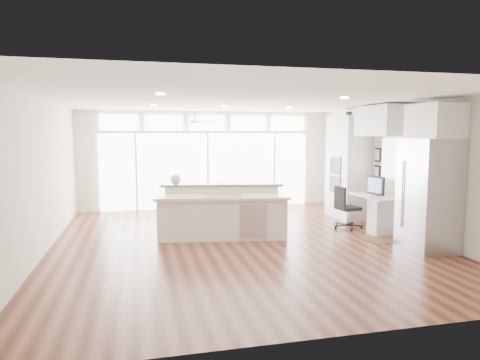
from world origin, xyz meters
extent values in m
cube|color=#3F1D13|center=(0.00, 0.00, -0.01)|extent=(7.00, 8.00, 0.02)
cube|color=white|center=(0.00, 0.00, 2.70)|extent=(7.00, 8.00, 0.02)
cube|color=beige|center=(0.00, 4.00, 1.35)|extent=(7.00, 0.04, 2.70)
cube|color=beige|center=(0.00, -4.00, 1.35)|extent=(7.00, 0.04, 2.70)
cube|color=beige|center=(-3.50, 0.00, 1.35)|extent=(0.04, 8.00, 2.70)
cube|color=beige|center=(3.50, 0.00, 1.35)|extent=(0.04, 8.00, 2.70)
cube|color=white|center=(0.00, 3.94, 1.05)|extent=(5.80, 0.06, 2.08)
cube|color=white|center=(0.00, 3.94, 2.38)|extent=(5.90, 0.06, 0.40)
cube|color=silver|center=(3.46, 0.30, 1.55)|extent=(0.04, 0.85, 0.85)
cube|color=silver|center=(-0.50, 2.80, 2.48)|extent=(1.16, 1.16, 0.32)
cube|color=white|center=(0.00, 0.20, 2.68)|extent=(3.40, 3.00, 0.02)
cube|color=silver|center=(3.17, 1.80, 1.25)|extent=(0.64, 1.20, 2.50)
cube|color=silver|center=(3.13, 0.30, 0.38)|extent=(0.72, 1.30, 0.76)
cube|color=silver|center=(3.17, 0.30, 2.35)|extent=(0.64, 1.30, 0.64)
cube|color=#AEAEB2|center=(3.11, -1.35, 1.00)|extent=(0.76, 0.90, 2.00)
cube|color=silver|center=(3.17, -1.35, 2.30)|extent=(0.64, 0.90, 0.60)
cube|color=black|center=(3.46, 0.92, 1.40)|extent=(0.06, 0.22, 0.80)
cube|color=silver|center=(-0.27, 0.40, 0.52)|extent=(2.75, 1.42, 1.04)
cube|color=#341C10|center=(2.79, -0.46, 0.01)|extent=(0.92, 0.75, 0.01)
cube|color=black|center=(2.58, 0.61, 0.47)|extent=(0.53, 0.50, 0.93)
sphere|color=silver|center=(-1.14, 0.95, 1.15)|extent=(0.27, 0.27, 0.22)
cube|color=black|center=(3.05, 0.30, 0.98)|extent=(0.16, 0.54, 0.44)
cube|color=silver|center=(2.88, 0.30, 0.77)|extent=(0.17, 0.35, 0.02)
imported|color=#255323|center=(3.17, 1.80, 2.61)|extent=(0.26, 0.28, 0.22)
camera|label=1|loc=(-1.88, -7.86, 2.08)|focal=32.00mm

